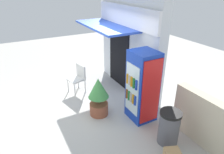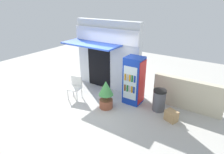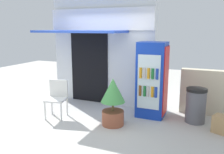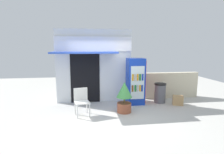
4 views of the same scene
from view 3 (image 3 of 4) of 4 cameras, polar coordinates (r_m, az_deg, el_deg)
name	(u,v)px [view 3 (image 3 of 4)]	position (r m, az deg, el deg)	size (l,w,h in m)	color
ground	(83,122)	(5.56, -7.03, -10.70)	(16.00, 16.00, 0.00)	beige
storefront_building	(101,50)	(6.73, -2.55, 6.59)	(3.04, 1.29, 2.91)	silver
drink_cooler	(152,80)	(5.74, 9.57, -0.68)	(0.67, 0.65, 1.79)	#1438B2
plastic_chair	(57,96)	(5.87, -13.00, -4.40)	(0.54, 0.53, 0.88)	silver
potted_plant_near_shop	(113,100)	(5.19, 0.22, -5.48)	(0.53, 0.53, 1.05)	#995138
trash_bin	(196,105)	(5.72, 19.41, -6.42)	(0.46, 0.46, 0.79)	#595960
cardboard_box	(223,125)	(5.42, 25.09, -10.31)	(0.38, 0.28, 0.36)	tan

